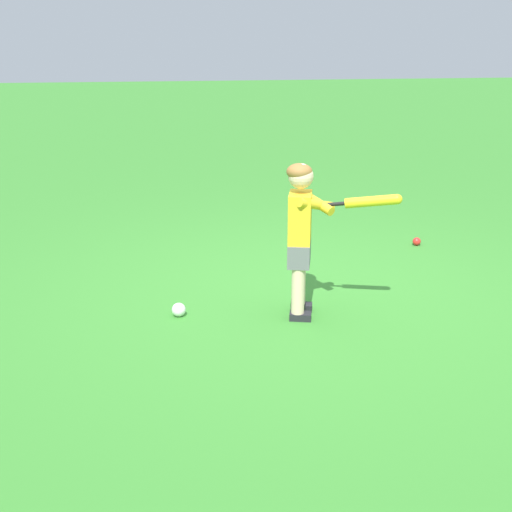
% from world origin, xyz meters
% --- Properties ---
extents(ground_plane, '(40.00, 40.00, 0.00)m').
position_xyz_m(ground_plane, '(0.00, 0.00, 0.00)').
color(ground_plane, '#38842D').
extents(child_batter, '(0.40, 0.75, 1.08)m').
position_xyz_m(child_batter, '(-0.43, 0.10, 0.65)').
color(child_batter, '#232328').
rests_on(child_batter, ground).
extents(play_ball_near_batter, '(0.08, 0.08, 0.08)m').
position_xyz_m(play_ball_near_batter, '(1.03, -1.26, 0.04)').
color(play_ball_near_batter, red).
rests_on(play_ball_near_batter, ground).
extents(play_ball_far_left, '(0.10, 0.10, 0.10)m').
position_xyz_m(play_ball_far_left, '(-0.34, 0.97, 0.05)').
color(play_ball_far_left, white).
rests_on(play_ball_far_left, ground).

